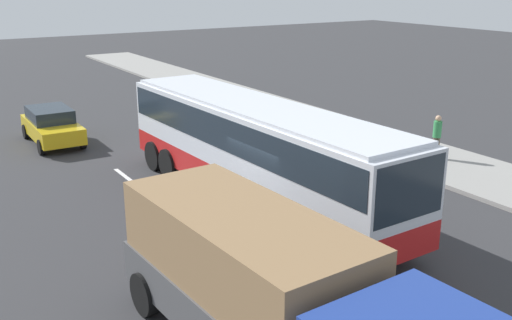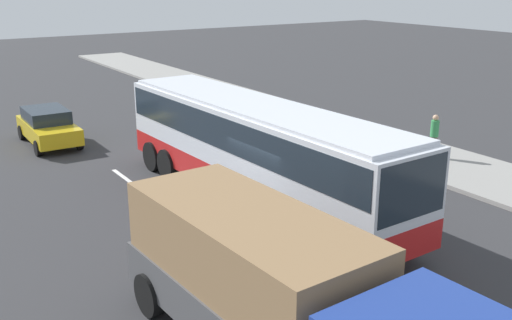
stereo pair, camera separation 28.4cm
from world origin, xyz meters
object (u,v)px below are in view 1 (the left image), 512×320
at_px(cargo_truck, 275,294).
at_px(car_yellow_taxi, 52,125).
at_px(coach_bus, 256,142).
at_px(pedestrian_near_curb, 437,134).

distance_m(cargo_truck, car_yellow_taxi, 18.05).
distance_m(coach_bus, pedestrian_near_curb, 8.38).
distance_m(coach_bus, car_yellow_taxi, 11.46).
xyz_separation_m(cargo_truck, pedestrian_near_curb, (-7.21, 12.51, -0.41)).
height_order(coach_bus, cargo_truck, coach_bus).
bearing_deg(car_yellow_taxi, pedestrian_near_curb, 48.53).
bearing_deg(car_yellow_taxi, coach_bus, 19.17).
bearing_deg(pedestrian_near_curb, coach_bus, -77.74).
bearing_deg(cargo_truck, pedestrian_near_curb, 117.24).
relative_size(car_yellow_taxi, pedestrian_near_curb, 2.51).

